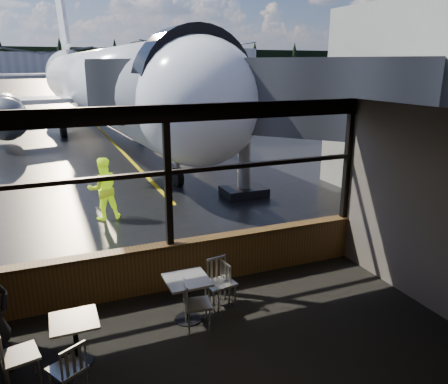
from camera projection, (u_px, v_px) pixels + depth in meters
ground_plane at (47, 82)px, 115.04m from camera, size 520.00×520.00×0.00m
ceiling at (235, 127)px, 4.83m from camera, size 8.00×6.00×0.04m
window_sill at (171, 266)px, 8.35m from camera, size 8.00×0.28×0.90m
window_header at (165, 114)px, 7.54m from camera, size 8.00×0.18×0.30m
mullion_centre at (168, 178)px, 7.86m from camera, size 0.12×0.12×2.60m
mullion_right at (348, 160)px, 9.30m from camera, size 0.12×0.12×2.60m
window_transom at (168, 173)px, 7.83m from camera, size 8.00×0.10×0.08m
airliner at (100, 38)px, 24.79m from camera, size 33.12×38.87×11.29m
jet_bridge at (231, 127)px, 14.05m from camera, size 8.43×10.30×4.50m
cafe_table_near at (188, 300)px, 7.29m from camera, size 0.70×0.70×0.77m
cafe_table_mid at (76, 342)px, 6.23m from camera, size 0.65×0.65×0.71m
chair_near_e at (217, 285)px, 7.72m from camera, size 0.50×0.50×0.81m
chair_near_w at (198, 305)px, 7.04m from camera, size 0.54×0.54×0.87m
chair_near_n at (222, 283)px, 7.71m from camera, size 0.55×0.55×0.89m
chair_mid_s at (67, 369)px, 5.58m from camera, size 0.62×0.62×0.84m
chair_mid_w at (19, 356)px, 5.73m from camera, size 0.62×0.62×0.96m
ground_crew at (103, 189)px, 12.06m from camera, size 0.90×0.73×1.75m
cone_nose at (169, 170)px, 16.80m from camera, size 0.38×0.38×0.53m
hangar_mid at (43, 63)px, 171.36m from camera, size 38.00×15.00×10.00m
hangar_right at (193, 61)px, 186.77m from camera, size 50.00×20.00×12.00m
fuel_tank_c at (15, 68)px, 165.60m from camera, size 8.00×8.00×6.00m
treeline at (42, 61)px, 193.28m from camera, size 360.00×3.00×12.00m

